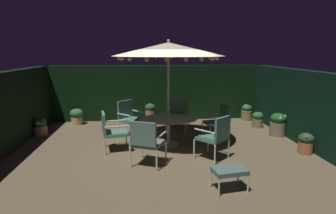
# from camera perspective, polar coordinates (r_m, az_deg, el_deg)

# --- Properties ---
(ground_plane) EXTENTS (7.99, 6.81, 0.02)m
(ground_plane) POSITION_cam_1_polar(r_m,az_deg,el_deg) (7.20, -1.32, -8.69)
(ground_plane) COLOR brown
(hedge_backdrop_rear) EXTENTS (7.99, 0.30, 1.97)m
(hedge_backdrop_rear) POSITION_cam_1_polar(r_m,az_deg,el_deg) (10.12, -2.59, 2.96)
(hedge_backdrop_rear) COLOR black
(hedge_backdrop_rear) RESTS_ON ground_plane
(hedge_backdrop_left) EXTENTS (0.30, 6.81, 1.97)m
(hedge_backdrop_left) POSITION_cam_1_polar(r_m,az_deg,el_deg) (7.70, -31.25, -1.34)
(hedge_backdrop_left) COLOR black
(hedge_backdrop_left) RESTS_ON ground_plane
(hedge_backdrop_right) EXTENTS (0.30, 6.81, 1.97)m
(hedge_backdrop_right) POSITION_cam_1_polar(r_m,az_deg,el_deg) (8.13, 26.79, -0.31)
(hedge_backdrop_right) COLOR black
(hedge_backdrop_right) RESTS_ON ground_plane
(patio_dining_table) EXTENTS (1.54, 1.24, 0.73)m
(patio_dining_table) POSITION_cam_1_polar(r_m,az_deg,el_deg) (7.35, 0.07, -3.29)
(patio_dining_table) COLOR beige
(patio_dining_table) RESTS_ON ground_plane
(patio_umbrella) EXTENTS (2.84, 2.84, 2.75)m
(patio_umbrella) POSITION_cam_1_polar(r_m,az_deg,el_deg) (7.11, 0.08, 11.74)
(patio_umbrella) COLOR silver
(patio_umbrella) RESTS_ON ground_plane
(patio_chair_north) EXTENTS (0.74, 0.74, 0.97)m
(patio_chair_north) POSITION_cam_1_polar(r_m,az_deg,el_deg) (7.10, -11.59, -4.50)
(patio_chair_north) COLOR silver
(patio_chair_north) RESTS_ON ground_plane
(patio_chair_northeast) EXTENTS (0.82, 0.82, 1.03)m
(patio_chair_northeast) POSITION_cam_1_polar(r_m,az_deg,el_deg) (6.01, -4.45, -6.78)
(patio_chair_northeast) COLOR silver
(patio_chair_northeast) RESTS_ON ground_plane
(patio_chair_east) EXTENTS (0.84, 0.84, 1.03)m
(patio_chair_east) POSITION_cam_1_polar(r_m,az_deg,el_deg) (6.46, 9.77, -5.61)
(patio_chair_east) COLOR silver
(patio_chair_east) RESTS_ON ground_plane
(patio_chair_southeast) EXTENTS (0.72, 0.69, 0.98)m
(patio_chair_southeast) POSITION_cam_1_polar(r_m,az_deg,el_deg) (7.89, 10.46, -2.62)
(patio_chair_southeast) COLOR silver
(patio_chair_southeast) RESTS_ON ground_plane
(patio_chair_south) EXTENTS (0.77, 0.75, 0.95)m
(patio_chair_south) POSITION_cam_1_polar(r_m,az_deg,el_deg) (8.78, 2.09, -1.23)
(patio_chair_south) COLOR silver
(patio_chair_south) RESTS_ON ground_plane
(patio_chair_southwest) EXTENTS (0.83, 0.83, 1.03)m
(patio_chair_southwest) POSITION_cam_1_polar(r_m,az_deg,el_deg) (8.33, -8.04, -1.77)
(patio_chair_southwest) COLOR silver
(patio_chair_southwest) RESTS_ON ground_plane
(ottoman_footrest) EXTENTS (0.64, 0.48, 0.41)m
(ottoman_footrest) POSITION_cam_1_polar(r_m,az_deg,el_deg) (5.20, 12.50, -12.76)
(ottoman_footrest) COLOR silver
(ottoman_footrest) RESTS_ON ground_plane
(potted_plant_back_center) EXTENTS (0.44, 0.44, 0.54)m
(potted_plant_back_center) POSITION_cam_1_polar(r_m,az_deg,el_deg) (9.98, -18.22, -1.76)
(potted_plant_back_center) COLOR tan
(potted_plant_back_center) RESTS_ON ground_plane
(potted_plant_left_near) EXTENTS (0.36, 0.37, 0.64)m
(potted_plant_left_near) POSITION_cam_1_polar(r_m,az_deg,el_deg) (9.88, -3.68, -1.04)
(potted_plant_left_near) COLOR #AC694C
(potted_plant_left_near) RESTS_ON ground_plane
(potted_plant_back_right) EXTENTS (0.45, 0.45, 0.68)m
(potted_plant_back_right) POSITION_cam_1_polar(r_m,az_deg,el_deg) (8.82, 21.59, -3.32)
(potted_plant_back_right) COLOR #7C6D54
(potted_plant_back_right) RESTS_ON ground_plane
(potted_plant_right_near) EXTENTS (0.36, 0.36, 0.51)m
(potted_plant_right_near) POSITION_cam_1_polar(r_m,az_deg,el_deg) (7.59, 26.42, -6.63)
(potted_plant_right_near) COLOR #A25F40
(potted_plant_right_near) RESTS_ON ground_plane
(potted_plant_left_far) EXTENTS (0.40, 0.40, 0.52)m
(potted_plant_left_far) POSITION_cam_1_polar(r_m,az_deg,el_deg) (9.11, -24.78, -3.67)
(potted_plant_left_far) COLOR #A66550
(potted_plant_left_far) RESTS_ON ground_plane
(potted_plant_right_far) EXTENTS (0.37, 0.37, 0.58)m
(potted_plant_right_far) POSITION_cam_1_polar(r_m,az_deg,el_deg) (10.46, 15.81, -1.09)
(potted_plant_right_far) COLOR olive
(potted_plant_right_far) RESTS_ON ground_plane
(potted_plant_front_corner) EXTENTS (0.35, 0.35, 0.51)m
(potted_plant_front_corner) POSITION_cam_1_polar(r_m,az_deg,el_deg) (9.58, 17.90, -2.44)
(potted_plant_front_corner) COLOR olive
(potted_plant_front_corner) RESTS_ON ground_plane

